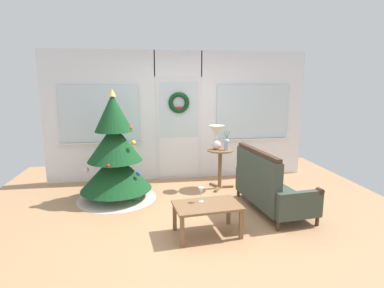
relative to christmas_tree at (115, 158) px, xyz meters
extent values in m
plane|color=#AD7F56|center=(1.17, -1.03, -0.70)|extent=(6.76, 6.76, 0.00)
cube|color=white|center=(-0.35, 1.06, 0.57)|extent=(2.15, 0.08, 2.55)
cube|color=white|center=(2.70, 1.06, 0.57)|extent=(2.15, 0.08, 2.55)
cube|color=white|center=(1.17, 1.06, 1.60)|extent=(0.94, 0.08, 0.50)
cube|color=silver|center=(1.17, 1.02, 0.32)|extent=(0.90, 0.05, 2.05)
cube|color=white|center=(1.17, 1.00, -0.25)|extent=(0.78, 0.02, 0.80)
cube|color=silver|center=(1.17, 1.00, 0.70)|extent=(0.78, 0.01, 1.10)
cube|color=silver|center=(-0.35, 1.00, 0.65)|extent=(1.50, 0.01, 1.10)
cube|color=silver|center=(2.70, 1.00, 0.65)|extent=(1.50, 0.01, 1.10)
cube|color=silver|center=(-0.35, 0.99, 0.08)|extent=(1.59, 0.06, 0.03)
cube|color=silver|center=(2.70, 0.99, 0.08)|extent=(1.59, 0.06, 0.03)
torus|color=#123B1B|center=(1.17, 0.96, 0.85)|extent=(0.41, 0.09, 0.41)
cube|color=red|center=(1.17, 0.95, 0.72)|extent=(0.10, 0.02, 0.10)
cylinder|color=#4C331E|center=(0.00, 0.00, -0.58)|extent=(0.10, 0.10, 0.24)
cone|color=beige|center=(0.00, 0.00, -0.65)|extent=(1.32, 1.32, 0.10)
cone|color=#14421E|center=(0.00, 0.00, -0.23)|extent=(1.18, 1.18, 0.61)
cone|color=#14421E|center=(0.00, 0.00, 0.27)|extent=(0.90, 0.90, 0.61)
cone|color=#14421E|center=(0.00, 0.00, 0.76)|extent=(0.61, 0.61, 0.61)
cone|color=#E0BC4C|center=(0.00, 0.00, 1.08)|extent=(0.12, 0.12, 0.12)
sphere|color=red|center=(-0.07, -0.41, -0.02)|extent=(0.06, 0.06, 0.06)
sphere|color=gold|center=(0.31, -0.18, 0.29)|extent=(0.08, 0.08, 0.08)
sphere|color=silver|center=(-0.24, 0.13, 0.54)|extent=(0.08, 0.08, 0.08)
sphere|color=#264CB2|center=(0.38, -0.18, -0.23)|extent=(0.07, 0.07, 0.07)
sphere|color=red|center=(0.27, -0.05, 0.51)|extent=(0.06, 0.06, 0.06)
sphere|color=gold|center=(-0.05, -0.38, -0.03)|extent=(0.06, 0.06, 0.06)
sphere|color=silver|center=(-0.45, -0.12, -0.15)|extent=(0.08, 0.08, 0.08)
cylinder|color=#3D281C|center=(2.82, -1.46, -0.63)|extent=(0.05, 0.05, 0.14)
cylinder|color=#3D281C|center=(2.66, -0.15, -0.63)|extent=(0.05, 0.05, 0.14)
cylinder|color=#3D281C|center=(2.22, -1.53, -0.63)|extent=(0.05, 0.05, 0.14)
cylinder|color=#3D281C|center=(2.07, -0.22, -0.63)|extent=(0.05, 0.05, 0.14)
cube|color=#384238|center=(2.44, -0.84, -0.49)|extent=(0.86, 1.34, 0.14)
cube|color=#384238|center=(2.14, -0.87, -0.11)|extent=(0.27, 1.27, 0.62)
cube|color=#3D281C|center=(2.14, -0.87, 0.23)|extent=(0.22, 1.24, 0.06)
cube|color=#384238|center=(2.52, -1.51, -0.37)|extent=(0.67, 0.17, 0.38)
cylinder|color=#3D281C|center=(2.81, -1.47, -0.20)|extent=(0.10, 0.10, 0.09)
cube|color=#384238|center=(2.36, -0.17, -0.37)|extent=(0.67, 0.17, 0.38)
cylinder|color=#3D281C|center=(2.65, -0.13, -0.20)|extent=(0.10, 0.10, 0.09)
cylinder|color=brown|center=(1.85, 0.27, 0.02)|extent=(0.48, 0.48, 0.02)
cylinder|color=brown|center=(1.85, 0.27, -0.35)|extent=(0.07, 0.07, 0.71)
cube|color=brown|center=(2.01, 0.27, -0.68)|extent=(0.20, 0.05, 0.04)
cube|color=brown|center=(1.77, 0.41, -0.68)|extent=(0.14, 0.20, 0.04)
cube|color=brown|center=(1.77, 0.13, -0.68)|extent=(0.14, 0.20, 0.04)
sphere|color=silver|center=(1.79, 0.31, 0.11)|extent=(0.16, 0.16, 0.16)
cylinder|color=silver|center=(1.79, 0.31, 0.24)|extent=(0.02, 0.02, 0.06)
cone|color=silver|center=(1.79, 0.31, 0.37)|extent=(0.28, 0.28, 0.20)
cylinder|color=#99ADBC|center=(1.95, 0.21, 0.11)|extent=(0.09, 0.09, 0.16)
sphere|color=#99ADBC|center=(1.95, 0.21, 0.19)|extent=(0.10, 0.10, 0.10)
cylinder|color=#4C7042|center=(1.93, 0.21, 0.29)|extent=(0.07, 0.01, 0.17)
cylinder|color=#4C7042|center=(1.95, 0.21, 0.29)|extent=(0.01, 0.01, 0.18)
cylinder|color=#4C7042|center=(1.97, 0.21, 0.29)|extent=(0.07, 0.01, 0.17)
cube|color=brown|center=(1.27, -1.49, -0.31)|extent=(0.89, 0.61, 0.03)
cube|color=brown|center=(0.92, -1.75, -0.51)|extent=(0.05, 0.05, 0.38)
cube|color=brown|center=(1.67, -1.66, -0.51)|extent=(0.05, 0.05, 0.38)
cube|color=brown|center=(0.87, -1.31, -0.51)|extent=(0.05, 0.05, 0.38)
cube|color=brown|center=(1.62, -1.22, -0.51)|extent=(0.05, 0.05, 0.38)
cylinder|color=silver|center=(1.21, -1.39, -0.29)|extent=(0.06, 0.06, 0.01)
cylinder|color=silver|center=(1.21, -1.39, -0.24)|extent=(0.01, 0.01, 0.10)
cone|color=silver|center=(1.21, -1.39, -0.14)|extent=(0.08, 0.08, 0.09)
cube|color=#266633|center=(0.30, -0.19, -0.61)|extent=(0.19, 0.17, 0.19)
camera|label=1|loc=(0.54, -5.19, 1.22)|focal=29.35mm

